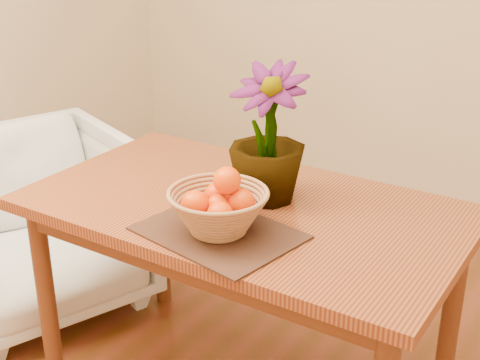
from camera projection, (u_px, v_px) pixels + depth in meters
The scene contains 6 objects.
table at pixel (244, 228), 2.17m from camera, with size 1.40×0.80×0.75m.
placemat at pixel (219, 233), 1.94m from camera, with size 0.44×0.33×0.01m, color #3A1F15.
wicker_basket at pixel (218, 213), 1.92m from camera, with size 0.30×0.30×0.12m.
orange_pile at pixel (220, 199), 1.91m from camera, with size 0.18×0.18×0.14m.
potted_plant at pixel (268, 134), 2.09m from camera, with size 0.25×0.25×0.44m, color #193F12.
armchair at pixel (35, 216), 2.82m from camera, with size 0.80×0.75×0.83m, color #846A5B.
Camera 1 is at (1.03, -1.35, 1.65)m, focal length 50.00 mm.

